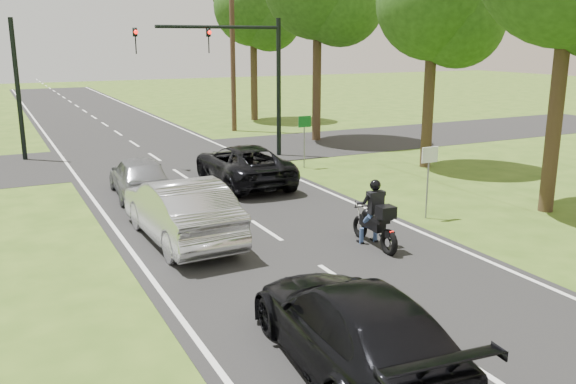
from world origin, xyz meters
The scene contains 15 objects.
ground centered at (0.00, 0.00, 0.00)m, with size 140.00×140.00×0.00m, color #365116.
road centered at (0.00, 10.00, 0.01)m, with size 8.00×100.00×0.01m, color black.
cross_road centered at (0.00, 16.00, 0.01)m, with size 60.00×7.00×0.01m, color black.
motorcycle_rider centered at (1.91, 1.55, 0.69)m, with size 0.58×2.04×1.75m.
dark_suv centered at (1.56, 9.41, 0.73)m, with size 2.39×5.17×1.44m, color black.
silver_sedan centered at (-2.32, 4.22, 0.84)m, with size 1.75×5.02×1.65m, color #B5B5BA.
silver_suv centered at (-2.21, 9.28, 0.71)m, with size 1.64×4.09×1.39m, color #919398.
dark_car_behind centered at (-1.77, -3.19, 0.73)m, with size 2.02×4.97×1.44m, color black.
traffic_signal centered at (3.34, 14.00, 4.14)m, with size 6.38×0.44×6.00m.
signal_pole_far centered at (-5.20, 18.00, 3.00)m, with size 0.20×0.20×6.00m, color black.
utility_pole_far centered at (6.20, 22.00, 5.08)m, with size 1.60×0.28×10.00m.
sign_white centered at (4.70, 2.98, 1.60)m, with size 0.55×0.07×2.12m.
sign_green centered at (4.90, 10.98, 1.60)m, with size 0.55×0.07×2.12m.
tree_row_c centered at (9.75, 8.80, 6.23)m, with size 4.80×4.65×8.76m.
tree_row_e centered at (9.48, 25.78, 6.83)m, with size 5.28×5.12×9.61m.
Camera 1 is at (-6.59, -10.56, 5.10)m, focal length 38.00 mm.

